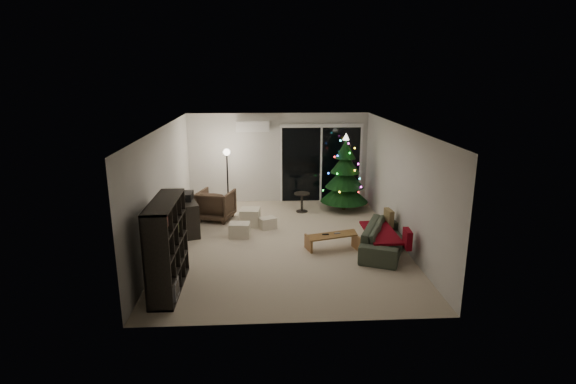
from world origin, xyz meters
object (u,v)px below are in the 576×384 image
christmas_tree (345,172)px  bookshelf (155,246)px  armchair (216,205)px  coffee_table (332,242)px  media_cabinet (185,216)px  sofa (385,238)px

christmas_tree → bookshelf: bearing=-132.2°
armchair → coffee_table: 3.39m
bookshelf → coffee_table: 3.64m
media_cabinet → sofa: bearing=-36.0°
armchair → christmas_tree: (3.34, 0.65, 0.65)m
coffee_table → christmas_tree: (0.74, 2.80, 0.86)m
media_cabinet → coffee_table: size_ratio=1.17×
bookshelf → christmas_tree: bearing=31.0°
christmas_tree → media_cabinet: bearing=-159.0°
christmas_tree → sofa: bearing=-83.5°
bookshelf → media_cabinet: (0.00, 2.85, -0.40)m
sofa → christmas_tree: size_ratio=0.92×
sofa → christmas_tree: (-0.33, 2.90, 0.75)m
armchair → coffee_table: size_ratio=0.78×
sofa → christmas_tree: christmas_tree is taller
sofa → coffee_table: sofa is taller
bookshelf → christmas_tree: size_ratio=0.77×
media_cabinet → coffee_table: media_cabinet is taller
bookshelf → coffee_table: (3.23, 1.57, -0.62)m
christmas_tree → armchair: bearing=-169.0°
media_cabinet → armchair: media_cabinet is taller
coffee_table → armchair: bearing=124.0°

